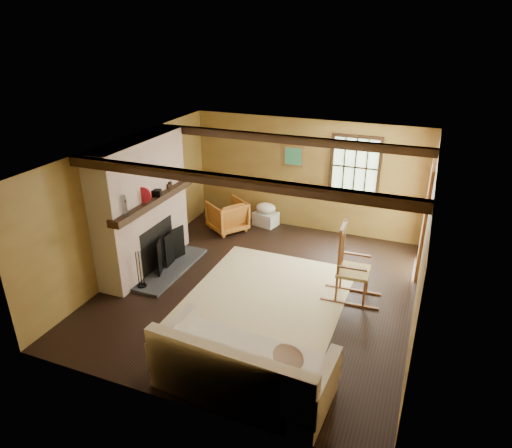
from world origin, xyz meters
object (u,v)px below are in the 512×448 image
at_px(sofa, 242,371).
at_px(laundry_basket, 266,219).
at_px(fireplace, 144,211).
at_px(armchair, 227,216).
at_px(rocking_chair, 351,268).

height_order(sofa, laundry_basket, sofa).
relative_size(fireplace, armchair, 3.24).
distance_m(rocking_chair, armchair, 3.43).
bearing_deg(sofa, armchair, 120.73).
bearing_deg(laundry_basket, fireplace, -118.47).
height_order(fireplace, rocking_chair, fireplace).
xyz_separation_m(fireplace, rocking_chair, (3.68, 0.31, -0.56)).
height_order(rocking_chair, sofa, rocking_chair).
xyz_separation_m(rocking_chair, armchair, (-2.98, 1.68, -0.21)).
relative_size(fireplace, laundry_basket, 4.80).
relative_size(sofa, armchair, 3.02).
bearing_deg(laundry_basket, rocking_chair, -44.27).
distance_m(fireplace, rocking_chair, 3.74).
height_order(fireplace, sofa, fireplace).
distance_m(laundry_basket, armchair, 0.90).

